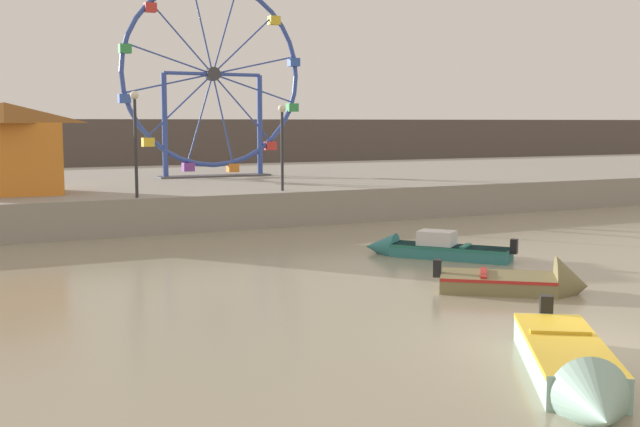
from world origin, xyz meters
The scene contains 10 objects.
ground_plane centered at (0.00, 0.00, 0.00)m, with size 240.00×240.00×0.00m, color gray.
quay_promenade centered at (0.00, 29.10, 0.69)m, with size 110.00×21.90×1.39m, color gray.
distant_town_skyline centered at (0.00, 50.16, 2.20)m, with size 140.00×3.00×4.40m, color #564C47.
motorboat_teal_painted centered at (2.93, 9.68, 0.27)m, with size 3.70×4.22×1.12m.
motorboat_seafoam centered at (-1.91, -1.75, 0.29)m, with size 3.68×4.81×1.18m.
motorboat_olive_wood centered at (2.29, 4.23, 0.22)m, with size 3.73×3.34×1.45m.
ferris_wheel_blue_frame centered at (2.24, 28.47, 6.40)m, with size 9.60×1.20×9.98m.
carnival_booth_orange_canopy centered at (-8.26, 22.28, 3.24)m, with size 4.76×3.56×3.56m.
promenade_lamp_near centered at (2.04, 19.11, 3.72)m, with size 0.32×0.32×3.51m.
promenade_lamp_far centered at (-4.04, 18.68, 3.97)m, with size 0.32×0.32×3.95m.
Camera 1 is at (-10.91, -11.05, 4.19)m, focal length 44.98 mm.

